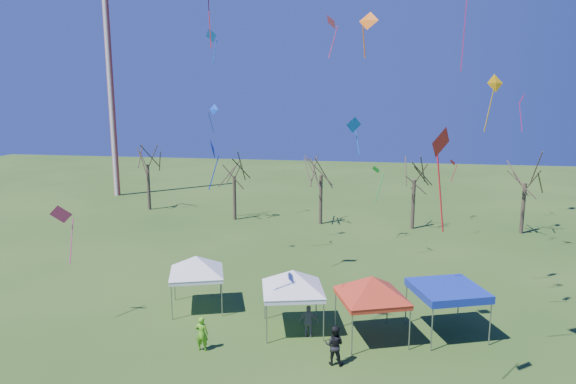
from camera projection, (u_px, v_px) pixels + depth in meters
name	position (u px, v px, depth m)	size (l,w,h in m)	color
ground	(315.00, 352.00, 24.33)	(140.00, 140.00, 0.00)	#264A17
radio_mast	(111.00, 90.00, 59.50)	(0.70, 0.70, 25.00)	silver
tree_0	(147.00, 148.00, 53.05)	(3.83, 3.83, 8.44)	#3D2D21
tree_1	(234.00, 160.00, 48.87)	(3.42, 3.42, 7.54)	#3D2D21
tree_2	(321.00, 157.00, 47.13)	(3.71, 3.71, 8.18)	#3D2D21
tree_3	(415.00, 162.00, 45.46)	(3.59, 3.59, 7.91)	#3D2D21
tree_4	(527.00, 165.00, 43.88)	(3.58, 3.58, 7.89)	#3D2D21
tent_white_west	(196.00, 260.00, 28.79)	(3.86, 3.86, 3.59)	gray
tent_white_mid	(293.00, 274.00, 26.09)	(4.13, 4.13, 3.75)	gray
tent_red	(372.00, 280.00, 25.09)	(4.05, 4.05, 3.80)	gray
tent_blue	(448.00, 291.00, 25.74)	(4.15, 4.15, 2.55)	gray
person_green	(202.00, 334.00, 24.37)	(0.62, 0.40, 1.69)	#5DB81D
person_grey	(309.00, 321.00, 25.71)	(0.98, 0.41, 1.66)	slate
person_dark	(334.00, 345.00, 23.10)	(0.89, 0.69, 1.83)	black
kite_13	(214.00, 110.00, 46.28)	(1.05, 0.82, 2.61)	blue
kite_12	(522.00, 99.00, 41.81)	(0.68, 1.09, 3.20)	#DC1442
kite_17	(495.00, 84.00, 28.21)	(1.07, 0.78, 3.21)	#F7A80D
kite_11	(353.00, 125.00, 40.00)	(1.39, 1.12, 2.97)	blue
kite_1	(213.00, 150.00, 22.30)	(0.59, 1.01, 2.23)	#122CC6
kite_22	(377.00, 171.00, 41.74)	(1.17, 1.16, 2.96)	green
kite_5	(440.00, 144.00, 17.77)	(1.04, 1.19, 3.80)	red
kite_2	(212.00, 36.00, 45.13)	(1.43, 1.14, 3.22)	blue
kite_25	(368.00, 21.00, 21.10)	(0.94, 0.68, 1.89)	orange
kite_14	(61.00, 214.00, 26.32)	(1.28, 0.90, 3.15)	#CF2E70
kite_24	(332.00, 22.00, 32.01)	(1.09, 1.24, 2.70)	#FE386D
kite_19	(453.00, 163.00, 42.45)	(0.70, 0.83, 1.89)	red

